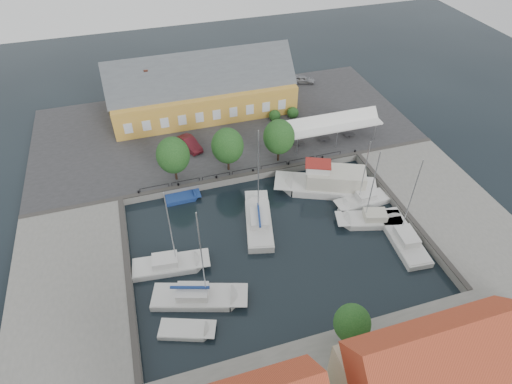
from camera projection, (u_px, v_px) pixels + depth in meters
ground at (271, 234)px, 49.81m from camera, size 140.00×140.00×0.00m
north_quay at (224, 128)px, 66.04m from camera, size 56.00×26.00×1.00m
west_quay at (71, 291)px, 43.20m from camera, size 12.00×24.00×1.00m
east_quay at (445, 205)px, 52.87m from camera, size 12.00×24.00×1.00m
quay_edge_fittings at (259, 201)px, 52.53m from camera, size 56.00×24.72×0.40m
warehouse at (198, 91)px, 66.74m from camera, size 28.56×14.00×9.55m
tent_canopy at (332, 124)px, 60.90m from camera, size 14.00×4.00×2.83m
quay_trees at (227, 146)px, 54.79m from camera, size 18.20×4.20×6.30m
car_silver at (303, 79)px, 75.67m from camera, size 4.60×3.16×1.45m
car_red at (190, 144)px, 60.59m from camera, size 3.08×4.96×1.54m
center_sailboat at (259, 222)px, 50.72m from camera, size 5.01×10.03×13.24m
trawler at (330, 184)px, 55.07m from camera, size 13.55×8.74×5.00m
east_boat_a at (363, 202)px, 53.60m from camera, size 7.18×2.82×10.14m
east_boat_b at (371, 221)px, 51.08m from camera, size 8.35×4.61×11.02m
east_boat_c at (403, 240)px, 48.78m from camera, size 3.65×9.32×11.54m
west_boat_c at (169, 266)px, 45.93m from camera, size 8.52×3.52×11.22m
west_boat_d at (197, 298)px, 42.87m from camera, size 9.96×5.61×12.73m
launch_sw at (186, 331)px, 40.29m from camera, size 5.68×3.67×0.98m
launch_nw at (182, 199)px, 54.32m from camera, size 4.57×1.85×0.88m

